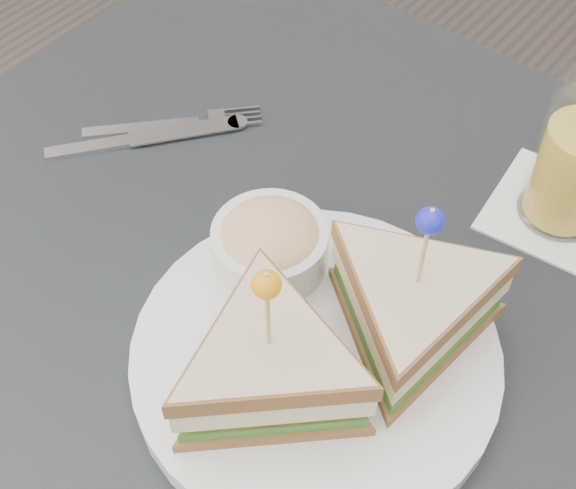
{
  "coord_description": "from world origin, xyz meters",
  "views": [
    {
      "loc": [
        0.26,
        -0.31,
        1.31
      ],
      "look_at": [
        0.01,
        0.01,
        0.8
      ],
      "focal_mm": 50.0,
      "sensor_mm": 36.0,
      "label": 1
    }
  ],
  "objects": [
    {
      "name": "table",
      "position": [
        0.0,
        0.0,
        0.67
      ],
      "size": [
        0.8,
        0.8,
        0.75
      ],
      "color": "black",
      "rests_on": "ground"
    },
    {
      "name": "plate_meal",
      "position": [
        0.08,
        -0.04,
        0.8
      ],
      "size": [
        0.35,
        0.35,
        0.17
      ],
      "rotation": [
        0.0,
        0.0,
        0.24
      ],
      "color": "white",
      "rests_on": "table"
    },
    {
      "name": "cutlery_fork",
      "position": [
        -0.2,
        0.1,
        0.75
      ],
      "size": [
        0.14,
        0.15,
        0.01
      ],
      "rotation": [
        0.0,
        0.0,
        -0.75
      ],
      "color": "white",
      "rests_on": "table"
    },
    {
      "name": "cutlery_knife",
      "position": [
        -0.21,
        0.05,
        0.75
      ],
      "size": [
        0.14,
        0.17,
        0.01
      ],
      "rotation": [
        0.0,
        0.0,
        -0.66
      ],
      "color": "silver",
      "rests_on": "table"
    }
  ]
}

